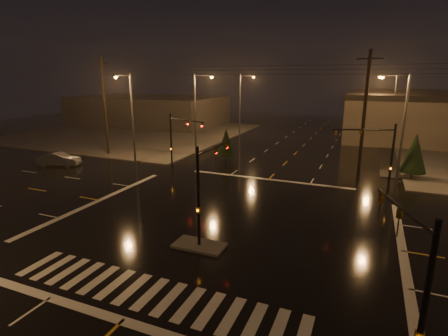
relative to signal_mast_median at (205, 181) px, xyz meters
The scene contains 21 objects.
ground 4.85m from the signal_mast_median, 90.00° to the left, with size 140.00×140.00×0.00m, color black.
sidewalk_nw 44.80m from the signal_mast_median, 132.21° to the left, with size 36.00×36.00×0.12m, color #4B4843.
median_island 3.79m from the signal_mast_median, 90.00° to the right, with size 3.00×1.60×0.15m, color #4B4843.
crosswalk 7.01m from the signal_mast_median, 90.00° to the right, with size 15.00×2.60×0.01m, color beige.
stop_bar_near 8.77m from the signal_mast_median, 90.00° to the right, with size 16.00×0.50×0.01m, color beige.
stop_bar_far 14.56m from the signal_mast_median, 90.00° to the left, with size 16.00×0.50×0.01m, color beige.
commercial_block 57.07m from the signal_mast_median, 127.83° to the left, with size 30.00×18.00×5.60m, color #423C3A.
signal_mast_median is the anchor object (origin of this frame).
signal_mast_ne 16.27m from the signal_mast_median, 54.28° to the left, with size 4.84×1.86×6.00m.
signal_mast_nw 16.27m from the signal_mast_median, 125.72° to the left, with size 4.84×1.86×6.00m.
signal_mast_se 12.22m from the signal_mast_median, 33.15° to the right, with size 1.55×3.87×6.00m.
streetlight_1 23.94m from the signal_mast_median, 117.96° to the left, with size 2.77×0.32×10.00m.
streetlight_2 38.78m from the signal_mast_median, 106.79° to the left, with size 2.77×0.32×10.00m.
streetlight_3 22.20m from the signal_mast_median, 59.61° to the left, with size 2.77×0.32×10.00m.
streetlight_4 40.69m from the signal_mast_median, 74.03° to the left, with size 2.77×0.32×10.00m.
streetlight_5 21.53m from the signal_mast_median, 138.30° to the left, with size 0.32×2.77×10.00m.
utility_pole_0 27.95m from the signal_mast_median, 142.19° to the left, with size 2.20×0.32×12.00m.
utility_pole_1 19.00m from the signal_mast_median, 64.89° to the left, with size 2.20×0.32×12.00m.
conifer_0 23.49m from the signal_mast_median, 56.94° to the left, with size 2.41×2.41×4.47m.
conifer_3 20.46m from the signal_mast_median, 108.94° to the left, with size 2.06×2.06×3.92m.
car_crossing 25.40m from the signal_mast_median, 156.16° to the left, with size 1.61×4.61×1.52m, color #585960.
Camera 1 is at (8.55, -20.66, 9.68)m, focal length 28.00 mm.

